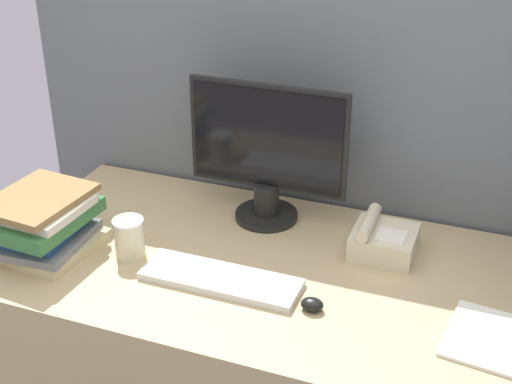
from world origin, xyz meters
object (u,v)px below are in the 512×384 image
at_px(monitor, 267,157).
at_px(coffee_cup, 129,237).
at_px(desk_telephone, 383,240).
at_px(book_stack, 44,223).
at_px(mouse, 312,304).
at_px(keyboard, 221,279).

bearing_deg(monitor, coffee_cup, -130.56).
bearing_deg(coffee_cup, desk_telephone, 21.50).
height_order(coffee_cup, book_stack, book_stack).
xyz_separation_m(monitor, coffee_cup, (-0.29, -0.34, -0.15)).
height_order(mouse, desk_telephone, desk_telephone).
bearing_deg(book_stack, coffee_cup, 14.44).
bearing_deg(coffee_cup, keyboard, -6.85).
height_order(book_stack, desk_telephone, book_stack).
bearing_deg(mouse, coffee_cup, 173.42).
relative_size(mouse, coffee_cup, 0.52).
xyz_separation_m(mouse, coffee_cup, (-0.56, 0.06, 0.04)).
height_order(monitor, mouse, monitor).
height_order(keyboard, desk_telephone, desk_telephone).
bearing_deg(monitor, mouse, -56.24).
bearing_deg(mouse, keyboard, 173.71).
distance_m(monitor, keyboard, 0.42).
bearing_deg(monitor, keyboard, -89.12).
bearing_deg(coffee_cup, book_stack, -165.56).
relative_size(mouse, desk_telephone, 0.33).
bearing_deg(desk_telephone, monitor, 168.73).
height_order(monitor, coffee_cup, monitor).
relative_size(monitor, desk_telephone, 2.71).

